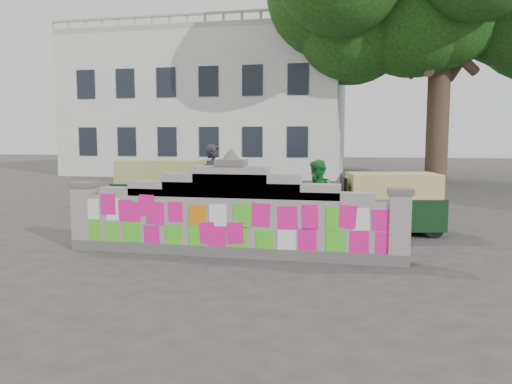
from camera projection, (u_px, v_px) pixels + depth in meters
ground at (231, 255)px, 9.35m from camera, size 100.00×100.00×0.00m
parapet_wall at (231, 216)px, 9.27m from camera, size 6.48×0.44×2.01m
building at (214, 109)px, 31.76m from camera, size 16.00×10.00×8.90m
shade_tree at (442, 1)px, 24.62m from camera, size 12.00×10.00×12.00m
cyclist_bike at (215, 210)px, 11.55m from camera, size 2.14×1.21×1.06m
cyclist_rider at (215, 194)px, 11.51m from camera, size 0.59×0.75×1.80m
pedestrian at (317, 198)px, 11.06m from camera, size 0.91×1.01×1.73m
rickshaw_left at (166, 188)px, 13.71m from camera, size 2.94×1.50×1.60m
rickshaw_right at (389, 202)px, 11.43m from camera, size 2.59×1.57×1.39m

